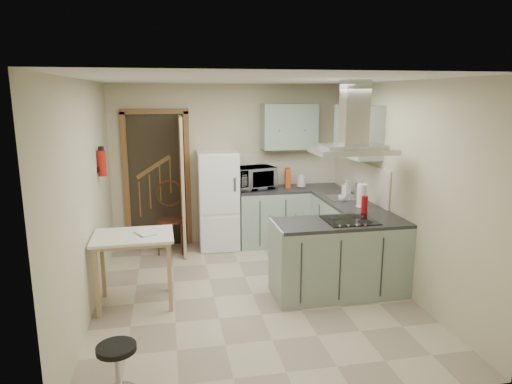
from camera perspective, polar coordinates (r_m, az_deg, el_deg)
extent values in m
plane|color=#B5A98D|center=(5.60, -0.48, -12.61)|extent=(4.20, 4.20, 0.00)
plane|color=silver|center=(5.09, -0.53, 13.89)|extent=(4.20, 4.20, 0.00)
plane|color=#C0B894|center=(7.24, -3.55, 3.44)|extent=(3.60, 0.00, 3.60)
plane|color=#C0B894|center=(5.19, -20.43, -0.81)|extent=(0.00, 4.20, 4.20)
plane|color=#C0B894|center=(5.80, 17.26, 0.71)|extent=(0.00, 4.20, 4.20)
cube|color=brown|center=(7.19, -12.23, 1.50)|extent=(1.10, 0.12, 2.10)
cube|color=white|center=(7.02, -4.80, -1.02)|extent=(0.60, 0.60, 1.50)
cube|color=#9EB2A0|center=(7.24, 2.04, -3.03)|extent=(1.08, 0.60, 0.90)
cube|color=#9EB2A0|center=(6.86, 10.20, -4.09)|extent=(0.60, 1.95, 0.90)
cube|color=beige|center=(7.43, 3.83, 2.88)|extent=(1.68, 0.02, 0.50)
cube|color=#9EB2A0|center=(7.19, 4.17, 8.18)|extent=(0.85, 0.35, 0.70)
cube|color=#9EB2A0|center=(6.40, 12.61, 7.43)|extent=(0.35, 0.90, 0.70)
cube|color=#9EB2A0|center=(5.54, 10.45, -8.09)|extent=(1.55, 0.65, 0.90)
cube|color=black|center=(5.43, 11.62, -3.47)|extent=(0.58, 0.50, 0.01)
cube|color=silver|center=(5.28, 12.00, 5.07)|extent=(0.90, 0.55, 0.10)
cube|color=silver|center=(6.59, 10.89, -0.70)|extent=(0.45, 0.40, 0.01)
cylinder|color=#B2140F|center=(6.02, -18.71, 3.43)|extent=(0.10, 0.10, 0.32)
cube|color=tan|center=(5.38, -14.89, -9.37)|extent=(0.89, 0.67, 0.82)
cube|color=#452D17|center=(6.97, -10.58, -3.51)|extent=(0.49, 0.49, 0.98)
cylinder|color=black|center=(4.03, -16.90, -20.45)|extent=(0.34, 0.34, 0.42)
imported|color=black|center=(7.07, -0.29, 1.78)|extent=(0.71, 0.57, 0.34)
cylinder|color=silver|center=(7.21, 5.71, 1.37)|extent=(0.18, 0.18, 0.21)
cube|color=#C04516|center=(7.23, 3.98, 1.79)|extent=(0.11, 0.21, 0.30)
imported|color=silver|center=(6.82, 11.23, 0.58)|extent=(0.12, 0.13, 0.21)
cylinder|color=white|center=(6.07, 13.10, -0.42)|extent=(0.16, 0.16, 0.32)
imported|color=silver|center=(6.37, 10.76, -0.77)|extent=(0.11, 0.11, 0.09)
cylinder|color=#B30F12|center=(5.75, 13.41, -1.58)|extent=(0.08, 0.08, 0.23)
imported|color=#A34636|center=(5.20, -14.53, -4.70)|extent=(0.27, 0.30, 0.11)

